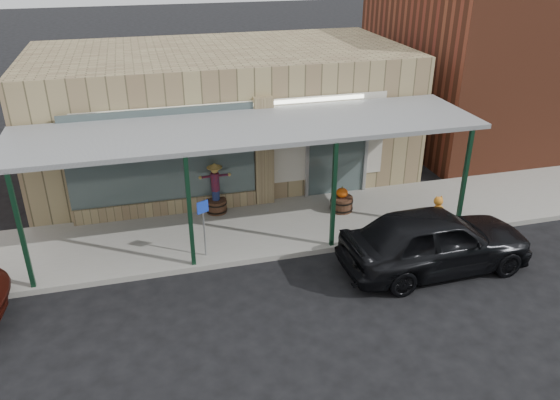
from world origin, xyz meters
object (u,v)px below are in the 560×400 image
object	(u,v)px
barrel_scarecrow	(216,196)
parked_sedan	(436,240)
handicap_sign	(204,221)
barrel_pumpkin	(342,202)

from	to	relation	value
barrel_scarecrow	parked_sedan	size ratio (longest dim) A/B	0.32
barrel_scarecrow	parked_sedan	world-z (taller)	barrel_scarecrow
barrel_scarecrow	handicap_sign	size ratio (longest dim) A/B	1.01
barrel_scarecrow	barrel_pumpkin	distance (m)	3.67
handicap_sign	parked_sedan	distance (m)	5.69
parked_sedan	handicap_sign	bearing A→B (deg)	69.96
barrel_scarecrow	handicap_sign	bearing A→B (deg)	-89.86
handicap_sign	parked_sedan	xyz separation A→B (m)	(5.39, -1.81, -0.33)
parked_sedan	barrel_pumpkin	bearing A→B (deg)	18.25
barrel_pumpkin	parked_sedan	distance (m)	3.50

